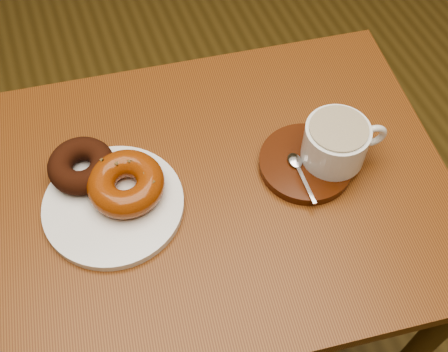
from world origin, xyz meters
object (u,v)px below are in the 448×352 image
object	(u,v)px
cafe_table	(213,222)
saucer	(306,163)
donut_plate	(114,205)
coffee_cup	(337,142)

from	to	relation	value
cafe_table	saucer	size ratio (longest dim) A/B	5.39
donut_plate	coffee_cup	bearing A→B (deg)	-6.14
donut_plate	saucer	xyz separation A→B (m)	(0.30, -0.03, 0.00)
donut_plate	coffee_cup	distance (m)	0.34
cafe_table	saucer	world-z (taller)	saucer
donut_plate	saucer	size ratio (longest dim) A/B	1.43
cafe_table	saucer	bearing A→B (deg)	1.54
cafe_table	donut_plate	distance (m)	0.19
coffee_cup	saucer	bearing A→B (deg)	-178.67
donut_plate	cafe_table	bearing A→B (deg)	-6.61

